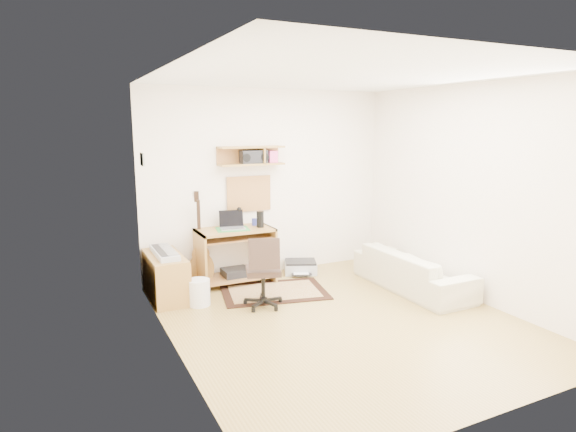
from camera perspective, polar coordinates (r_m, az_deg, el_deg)
name	(u,v)px	position (r m, az deg, el deg)	size (l,w,h in m)	color
floor	(342,321)	(5.46, 6.40, -12.16)	(3.60, 4.00, 0.01)	#A18443
ceiling	(348,74)	(5.06, 7.04, 16.24)	(3.60, 4.00, 0.01)	white
back_wall	(268,183)	(6.85, -2.38, 3.90)	(3.60, 0.01, 2.60)	white
left_wall	(172,218)	(4.41, -13.49, -0.19)	(0.01, 4.00, 2.60)	white
right_wall	(472,193)	(6.25, 20.80, 2.55)	(0.01, 4.00, 2.60)	white
wall_shelf	(251,156)	(6.58, -4.36, 7.10)	(0.90, 0.25, 0.26)	#AB7E3C
cork_board	(249,194)	(6.73, -4.63, 2.64)	(0.64, 0.03, 0.49)	tan
wall_photo	(142,159)	(5.82, -16.78, 6.41)	(0.02, 0.20, 0.15)	#4C8CBF
desk	(235,256)	(6.56, -6.20, -4.71)	(1.00, 0.55, 0.75)	#AB7E3C
laptop	(232,220)	(6.41, -6.56, -0.51)	(0.32, 0.32, 0.24)	silver
speaker	(260,219)	(6.52, -3.29, -0.38)	(0.10, 0.10, 0.22)	black
desk_lamp	(241,216)	(6.62, -5.54, -0.03)	(0.09, 0.09, 0.27)	black
pencil_cup	(254,222)	(6.66, -4.00, -0.69)	(0.07, 0.07, 0.10)	#353D9F
boombox	(254,157)	(6.59, -4.08, 6.93)	(0.36, 0.16, 0.18)	black
rug	(274,292)	(6.27, -1.64, -8.89)	(1.31, 0.87, 0.02)	tan
task_chair	(263,271)	(5.69, -2.95, -6.44)	(0.44, 0.44, 0.87)	#31241D
cabinet	(166,277)	(6.17, -14.21, -6.93)	(0.40, 0.90, 0.55)	#AB7E3C
music_keyboard	(164,252)	(6.09, -14.34, -4.18)	(0.23, 0.73, 0.06)	#B2B5BA
guitar	(201,239)	(6.49, -10.25, -2.66)	(0.34, 0.21, 1.26)	olive
waste_basket	(199,292)	(5.89, -10.43, -8.84)	(0.26, 0.26, 0.31)	white
printer	(301,267)	(7.03, 1.48, -6.04)	(0.45, 0.35, 0.17)	#A5A8AA
sofa	(413,264)	(6.50, 14.48, -5.46)	(1.73, 0.50, 0.68)	beige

